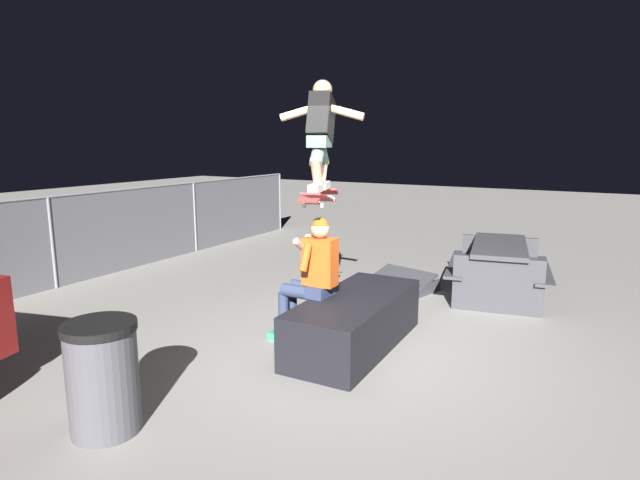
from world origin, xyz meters
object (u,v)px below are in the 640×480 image
object	(u,v)px
person_sitting_on_ledge	(311,273)
ledge_box_main	(355,322)
skateboard	(319,198)
kicker_ramp	(391,289)
picnic_table_back	(499,261)
trash_bin	(103,377)
skater_airborne	(321,130)

from	to	relation	value
person_sitting_on_ledge	ledge_box_main	bearing A→B (deg)	-70.47
ledge_box_main	skateboard	world-z (taller)	skateboard
ledge_box_main	kicker_ramp	xyz separation A→B (m)	(2.04, 0.40, -0.22)
picnic_table_back	trash_bin	world-z (taller)	trash_bin
person_sitting_on_ledge	picnic_table_back	size ratio (longest dim) A/B	0.72
ledge_box_main	trash_bin	distance (m)	2.57
skateboard	person_sitting_on_ledge	bearing A→B (deg)	153.69
ledge_box_main	skateboard	bearing A→B (deg)	98.33
skateboard	ledge_box_main	bearing A→B (deg)	-81.67
trash_bin	person_sitting_on_ledge	bearing A→B (deg)	-12.13
person_sitting_on_ledge	picnic_table_back	bearing A→B (deg)	-26.87
skateboard	picnic_table_back	size ratio (longest dim) A/B	0.54
skater_airborne	kicker_ramp	bearing A→B (deg)	-0.30
skateboard	trash_bin	distance (m)	2.66
skateboard	trash_bin	world-z (taller)	skateboard
person_sitting_on_ledge	skater_airborne	world-z (taller)	skater_airborne
person_sitting_on_ledge	skateboard	world-z (taller)	skateboard
ledge_box_main	kicker_ramp	size ratio (longest dim) A/B	1.49
ledge_box_main	picnic_table_back	bearing A→B (deg)	-20.12
skater_airborne	kicker_ramp	world-z (taller)	skater_airborne
skateboard	skater_airborne	world-z (taller)	skater_airborne
person_sitting_on_ledge	picnic_table_back	world-z (taller)	person_sitting_on_ledge
picnic_table_back	kicker_ramp	bearing A→B (deg)	112.97
ledge_box_main	picnic_table_back	xyz separation A→B (m)	(2.62, -0.96, 0.23)
skateboard	trash_bin	xyz separation A→B (m)	(-2.34, 0.53, -1.14)
skater_airborne	trash_bin	xyz separation A→B (m)	(-2.39, 0.51, -1.83)
kicker_ramp	trash_bin	world-z (taller)	trash_bin
person_sitting_on_ledge	skater_airborne	size ratio (longest dim) A/B	1.23
ledge_box_main	trash_bin	world-z (taller)	trash_bin
kicker_ramp	picnic_table_back	bearing A→B (deg)	-67.03
kicker_ramp	trash_bin	size ratio (longest dim) A/B	1.52
ledge_box_main	picnic_table_back	distance (m)	2.80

